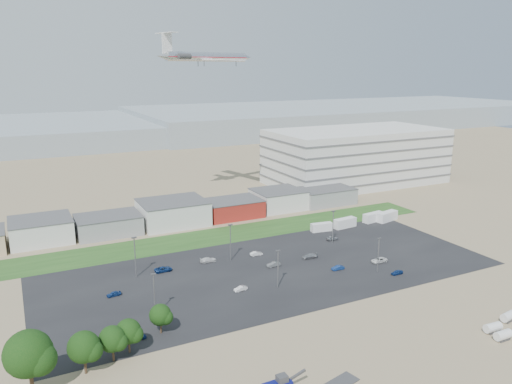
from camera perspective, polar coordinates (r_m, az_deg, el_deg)
ground at (r=116.75m, az=4.21°, el=-12.72°), size 700.00×700.00×0.00m
parking_lot at (r=134.79m, az=1.69°, el=-8.89°), size 120.00×50.00×0.01m
grass_strip at (r=160.08m, az=-5.33°, el=-5.18°), size 160.00×16.00×0.02m
hills_backdrop at (r=417.85m, az=-13.43°, el=7.04°), size 700.00×200.00×9.00m
building_row at (r=171.50m, az=-12.99°, el=-2.77°), size 170.00×20.00×8.00m
parking_garage at (r=237.22m, az=11.35°, el=4.04°), size 80.00×40.00×25.00m
storage_tank_nw at (r=115.73m, az=25.44°, el=-13.80°), size 3.78×2.07×2.20m
storage_tank_ne at (r=121.82m, az=26.88°, el=-12.55°), size 3.89×2.38×2.19m
storage_tank_sw at (r=113.71m, az=26.39°, el=-14.42°), size 3.66×1.87×2.18m
box_trailer_a at (r=166.40m, az=7.50°, el=-4.00°), size 7.45×3.19×2.71m
box_trailer_b at (r=171.27m, az=10.11°, el=-3.50°), size 8.61×3.51×3.14m
box_trailer_c at (r=179.83m, az=13.28°, el=-2.82°), size 8.57×3.75×3.11m
box_trailer_d at (r=181.71m, az=14.77°, el=-2.71°), size 9.16×4.72×3.29m
tree_far_left at (r=93.51m, az=-24.53°, el=-16.93°), size 8.43×8.43×12.64m
tree_left at (r=96.14m, az=-19.06°, el=-16.72°), size 6.05×6.05×9.07m
tree_mid at (r=98.48m, az=-16.10°, el=-16.11°), size 5.24×5.24×7.86m
tree_right at (r=100.31m, az=-14.37°, el=-15.45°), size 5.13×5.13×7.70m
tree_near at (r=105.52m, az=-10.88°, el=-13.86°), size 4.75×4.75×7.12m
lightpole_front_l at (r=111.91m, az=-11.54°, el=-11.45°), size 1.15×0.48×9.77m
lightpole_front_m at (r=123.00m, az=2.51°, el=-8.78°), size 1.14×0.47×9.65m
lightpole_front_r at (r=135.75m, az=13.79°, el=-7.01°), size 1.10×0.46×9.39m
lightpole_back_l at (r=132.10m, az=-13.64°, el=-7.27°), size 1.27×0.53×10.82m
lightpole_back_m at (r=139.39m, az=-2.94°, el=-5.80°), size 1.24×0.52×10.53m
lightpole_back_r at (r=153.93m, az=8.78°, el=-4.02°), size 1.23×0.51×10.49m
airliner at (r=198.13m, az=-5.58°, el=15.14°), size 50.04×39.94×13.00m
parked_car_0 at (r=143.56m, az=13.89°, el=-7.57°), size 4.77×2.26×1.32m
parked_car_1 at (r=136.36m, az=9.34°, el=-8.54°), size 3.62×1.39×1.18m
parked_car_2 at (r=136.88m, az=15.81°, el=-8.82°), size 3.38×1.41×1.14m
parked_car_4 at (r=122.90m, az=-1.76°, el=-10.97°), size 3.49×1.50×1.12m
parked_car_5 at (r=124.81m, az=-15.95°, el=-11.13°), size 3.53×1.80×1.15m
parked_car_6 at (r=140.34m, az=-5.47°, el=-7.72°), size 4.52×1.89×1.30m
parked_car_7 at (r=136.77m, az=2.02°, el=-8.27°), size 3.85×1.43×1.26m
parked_car_8 at (r=158.46m, az=8.72°, el=-5.24°), size 3.91×1.70×1.31m
parked_car_9 at (r=135.76m, az=-10.54°, el=-8.67°), size 4.76×2.27×1.31m
parked_car_10 at (r=105.86m, az=-13.46°, el=-15.77°), size 3.90×2.00×1.08m
parked_car_11 at (r=144.29m, az=0.04°, el=-7.05°), size 3.72×1.44×1.21m
parked_car_12 at (r=143.10m, az=6.15°, el=-7.30°), size 4.70×2.35×1.31m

